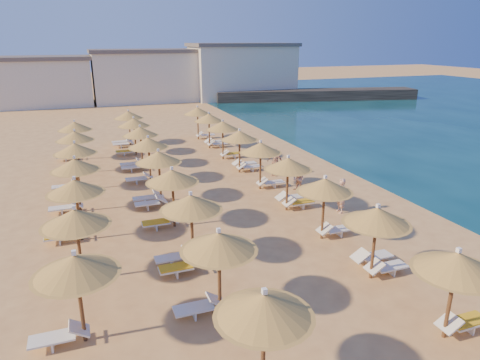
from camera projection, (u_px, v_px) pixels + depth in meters
name	position (u px, v px, depth m)	size (l,w,h in m)	color
ground	(249.00, 234.00, 19.93)	(220.00, 220.00, 0.00)	tan
jetty	(317.00, 95.00, 63.82)	(30.00, 4.00, 1.50)	black
hotel_blocks	(152.00, 75.00, 61.55)	(45.01, 10.27, 8.10)	silver
parasol_row_east	(273.00, 156.00, 23.55)	(2.52, 35.09, 3.02)	brown
parasol_row_west	(165.00, 167.00, 21.58)	(2.52, 35.09, 3.02)	brown
parasol_row_inland	(75.00, 166.00, 21.79)	(2.52, 24.23, 3.02)	brown
loungers	(193.00, 202.00, 22.91)	(13.37, 33.20, 0.66)	silver
beachgoer_b	(299.00, 179.00, 25.35)	(0.75, 0.58, 1.54)	tan
beachgoer_c	(275.00, 162.00, 28.28)	(1.07, 0.45, 1.83)	tan
beachgoer_a	(341.00, 196.00, 22.14)	(0.68, 0.44, 1.85)	tan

